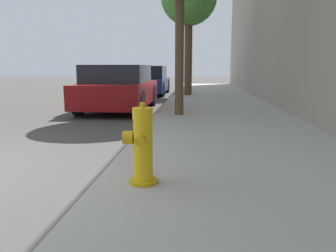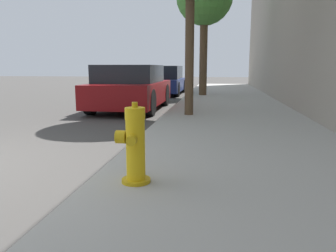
% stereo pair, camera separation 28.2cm
% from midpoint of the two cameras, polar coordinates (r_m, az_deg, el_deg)
% --- Properties ---
extents(sidewalk_slab, '(3.37, 40.00, 0.11)m').
position_cam_midpoint_polar(sidewalk_slab, '(3.64, 16.75, -9.47)').
color(sidewalk_slab, '#A8A59E').
rests_on(sidewalk_slab, ground_plane).
extents(fire_hydrant, '(0.34, 0.36, 0.81)m').
position_cam_midpoint_polar(fire_hydrant, '(3.25, -3.35, -3.50)').
color(fire_hydrant, '#C39C11').
rests_on(fire_hydrant, sidewalk_slab).
extents(parked_car_near, '(1.83, 3.86, 1.32)m').
position_cam_midpoint_polar(parked_car_near, '(9.78, -5.64, 6.59)').
color(parked_car_near, maroon).
rests_on(parked_car_near, ground_plane).
extents(parked_car_mid, '(1.79, 3.85, 1.32)m').
position_cam_midpoint_polar(parked_car_mid, '(15.38, -0.32, 7.88)').
color(parked_car_mid, navy).
rests_on(parked_car_mid, ground_plane).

